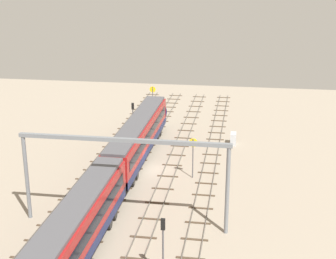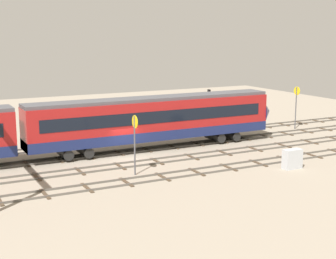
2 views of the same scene
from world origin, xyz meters
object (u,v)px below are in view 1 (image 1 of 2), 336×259
at_px(relay_cabinet, 233,139).
at_px(signal_light_trackside_approach, 133,115).
at_px(signal_light_trackside_departure, 163,240).
at_px(train, 114,175).
at_px(speed_sign_near_foreground, 193,152).
at_px(speed_sign_mid_trackside, 153,97).
at_px(overhead_gantry, 123,160).

bearing_deg(relay_cabinet, signal_light_trackside_approach, 87.20).
bearing_deg(signal_light_trackside_departure, signal_light_trackside_approach, 16.67).
xyz_separation_m(train, speed_sign_near_foreground, (6.69, -7.29, 0.47)).
bearing_deg(train, signal_light_trackside_departure, -150.59).
relative_size(train, speed_sign_mid_trackside, 10.45).
xyz_separation_m(overhead_gantry, signal_light_trackside_departure, (-7.63, -4.83, -3.12)).
relative_size(speed_sign_near_foreground, signal_light_trackside_approach, 0.93).
height_order(train, signal_light_trackside_approach, signal_light_trackside_approach).
bearing_deg(speed_sign_mid_trackside, overhead_gantry, -173.42).
bearing_deg(speed_sign_mid_trackside, signal_light_trackside_departure, -168.33).
bearing_deg(signal_light_trackside_departure, overhead_gantry, 32.32).
distance_m(overhead_gantry, speed_sign_mid_trackside, 36.04).
bearing_deg(relay_cabinet, speed_sign_near_foreground, 160.94).
bearing_deg(signal_light_trackside_departure, relay_cabinet, -7.73).
distance_m(signal_light_trackside_approach, relay_cabinet, 14.11).
bearing_deg(train, relay_cabinet, -31.45).
height_order(speed_sign_mid_trackside, signal_light_trackside_approach, signal_light_trackside_approach).
bearing_deg(overhead_gantry, relay_cabinet, -20.92).
distance_m(signal_light_trackside_departure, relay_cabinet, 31.82).
xyz_separation_m(signal_light_trackside_approach, signal_light_trackside_departure, (-32.11, -9.61, 0.03)).
distance_m(overhead_gantry, signal_light_trackside_approach, 25.14).
distance_m(train, signal_light_trackside_approach, 19.54).
height_order(overhead_gantry, signal_light_trackside_approach, overhead_gantry).
bearing_deg(signal_light_trackside_approach, speed_sign_near_foreground, -142.54).
bearing_deg(signal_light_trackside_approach, relay_cabinet, -92.80).
distance_m(train, overhead_gantry, 6.74).
height_order(speed_sign_near_foreground, speed_sign_mid_trackside, speed_sign_mid_trackside).
height_order(train, relay_cabinet, train).
xyz_separation_m(overhead_gantry, speed_sign_near_foreground, (11.78, -4.94, -3.27)).
bearing_deg(overhead_gantry, speed_sign_near_foreground, -22.77).
bearing_deg(train, overhead_gantry, -155.29).
bearing_deg(speed_sign_near_foreground, speed_sign_mid_trackside, 20.77).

